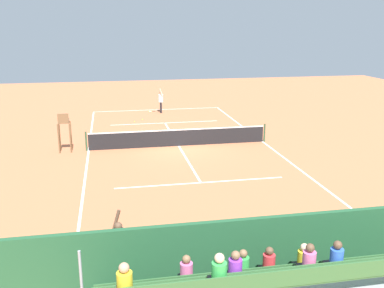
{
  "coord_description": "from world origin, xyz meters",
  "views": [
    {
      "loc": [
        3.76,
        23.59,
        6.72
      ],
      "look_at": [
        0.0,
        4.0,
        1.2
      ],
      "focal_mm": 40.86,
      "sensor_mm": 36.0,
      "label": 1
    }
  ],
  "objects_px": {
    "bleacher_stand": "(282,284)",
    "umpire_chair": "(64,128)",
    "tennis_ball_far": "(134,122)",
    "tennis_net": "(179,137)",
    "equipment_bag": "(292,265)",
    "line_judge": "(119,245)",
    "tennis_racket": "(151,111)",
    "tennis_player": "(161,100)",
    "courtside_bench": "(346,245)",
    "tennis_ball_near": "(142,120)"
  },
  "relations": [
    {
      "from": "tennis_ball_near",
      "to": "tennis_ball_far",
      "type": "xyz_separation_m",
      "value": [
        0.61,
        0.6,
        0.0
      ]
    },
    {
      "from": "courtside_bench",
      "to": "line_judge",
      "type": "xyz_separation_m",
      "value": [
        6.46,
        -0.37,
        0.46
      ]
    },
    {
      "from": "equipment_bag",
      "to": "line_judge",
      "type": "relative_size",
      "value": 0.47
    },
    {
      "from": "tennis_racket",
      "to": "line_judge",
      "type": "distance_m",
      "value": 23.42
    },
    {
      "from": "umpire_chair",
      "to": "tennis_player",
      "type": "height_order",
      "value": "umpire_chair"
    },
    {
      "from": "tennis_net",
      "to": "umpire_chair",
      "type": "height_order",
      "value": "umpire_chair"
    },
    {
      "from": "tennis_ball_near",
      "to": "tennis_ball_far",
      "type": "height_order",
      "value": "same"
    },
    {
      "from": "tennis_player",
      "to": "courtside_bench",
      "type": "bearing_deg",
      "value": 96.44
    },
    {
      "from": "courtside_bench",
      "to": "tennis_net",
      "type": "bearing_deg",
      "value": -78.23
    },
    {
      "from": "equipment_bag",
      "to": "tennis_racket",
      "type": "relative_size",
      "value": 1.55
    },
    {
      "from": "tennis_net",
      "to": "line_judge",
      "type": "relative_size",
      "value": 5.35
    },
    {
      "from": "bleacher_stand",
      "to": "courtside_bench",
      "type": "height_order",
      "value": "bleacher_stand"
    },
    {
      "from": "tennis_racket",
      "to": "equipment_bag",
      "type": "bearing_deg",
      "value": 94.02
    },
    {
      "from": "umpire_chair",
      "to": "line_judge",
      "type": "height_order",
      "value": "umpire_chair"
    },
    {
      "from": "tennis_ball_near",
      "to": "line_judge",
      "type": "height_order",
      "value": "line_judge"
    },
    {
      "from": "tennis_racket",
      "to": "tennis_ball_near",
      "type": "height_order",
      "value": "tennis_ball_near"
    },
    {
      "from": "courtside_bench",
      "to": "equipment_bag",
      "type": "height_order",
      "value": "courtside_bench"
    },
    {
      "from": "bleacher_stand",
      "to": "umpire_chair",
      "type": "height_order",
      "value": "bleacher_stand"
    },
    {
      "from": "tennis_net",
      "to": "tennis_ball_far",
      "type": "height_order",
      "value": "tennis_net"
    },
    {
      "from": "tennis_racket",
      "to": "tennis_ball_far",
      "type": "height_order",
      "value": "tennis_ball_far"
    },
    {
      "from": "bleacher_stand",
      "to": "tennis_racket",
      "type": "xyz_separation_m",
      "value": [
        0.53,
        -25.65,
        -0.95
      ]
    },
    {
      "from": "equipment_bag",
      "to": "tennis_ball_near",
      "type": "relative_size",
      "value": 13.64
    },
    {
      "from": "tennis_racket",
      "to": "line_judge",
      "type": "relative_size",
      "value": 0.3
    },
    {
      "from": "tennis_player",
      "to": "tennis_ball_near",
      "type": "bearing_deg",
      "value": 55.83
    },
    {
      "from": "tennis_net",
      "to": "tennis_ball_far",
      "type": "xyz_separation_m",
      "value": [
        2.08,
        -6.7,
        -0.47
      ]
    },
    {
      "from": "courtside_bench",
      "to": "line_judge",
      "type": "distance_m",
      "value": 6.48
    },
    {
      "from": "courtside_bench",
      "to": "equipment_bag",
      "type": "bearing_deg",
      "value": 4.33
    },
    {
      "from": "tennis_net",
      "to": "equipment_bag",
      "type": "distance_m",
      "value": 13.45
    },
    {
      "from": "tennis_racket",
      "to": "umpire_chair",
      "type": "bearing_deg",
      "value": 61.43
    },
    {
      "from": "tennis_player",
      "to": "line_judge",
      "type": "height_order",
      "value": "same"
    },
    {
      "from": "tennis_ball_far",
      "to": "line_judge",
      "type": "distance_m",
      "value": 19.69
    },
    {
      "from": "bleacher_stand",
      "to": "tennis_ball_far",
      "type": "distance_m",
      "value": 22.17
    },
    {
      "from": "equipment_bag",
      "to": "umpire_chair",
      "type": "bearing_deg",
      "value": -61.52
    },
    {
      "from": "tennis_player",
      "to": "tennis_racket",
      "type": "bearing_deg",
      "value": -36.75
    },
    {
      "from": "tennis_ball_far",
      "to": "tennis_net",
      "type": "bearing_deg",
      "value": 107.27
    },
    {
      "from": "umpire_chair",
      "to": "bleacher_stand",
      "type": "bearing_deg",
      "value": 111.76
    },
    {
      "from": "umpire_chair",
      "to": "tennis_player",
      "type": "distance_m",
      "value": 11.63
    },
    {
      "from": "umpire_chair",
      "to": "line_judge",
      "type": "distance_m",
      "value": 13.14
    },
    {
      "from": "line_judge",
      "to": "equipment_bag",
      "type": "bearing_deg",
      "value": 174.0
    },
    {
      "from": "tennis_racket",
      "to": "tennis_ball_far",
      "type": "relative_size",
      "value": 8.8
    },
    {
      "from": "tennis_ball_far",
      "to": "line_judge",
      "type": "bearing_deg",
      "value": 85.31
    },
    {
      "from": "tennis_ball_far",
      "to": "courtside_bench",
      "type": "bearing_deg",
      "value": 103.64
    },
    {
      "from": "tennis_player",
      "to": "tennis_net",
      "type": "bearing_deg",
      "value": 89.0
    },
    {
      "from": "umpire_chair",
      "to": "tennis_racket",
      "type": "relative_size",
      "value": 3.69
    },
    {
      "from": "bleacher_stand",
      "to": "tennis_ball_far",
      "type": "xyz_separation_m",
      "value": [
        2.01,
        -22.06,
        -0.93
      ]
    },
    {
      "from": "tennis_net",
      "to": "tennis_racket",
      "type": "distance_m",
      "value": 10.32
    },
    {
      "from": "equipment_bag",
      "to": "tennis_player",
      "type": "height_order",
      "value": "tennis_player"
    },
    {
      "from": "tennis_player",
      "to": "line_judge",
      "type": "relative_size",
      "value": 1.0
    },
    {
      "from": "bleacher_stand",
      "to": "courtside_bench",
      "type": "xyz_separation_m",
      "value": [
        -2.84,
        -2.08,
        -0.41
      ]
    },
    {
      "from": "umpire_chair",
      "to": "tennis_racket",
      "type": "height_order",
      "value": "umpire_chair"
    }
  ]
}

